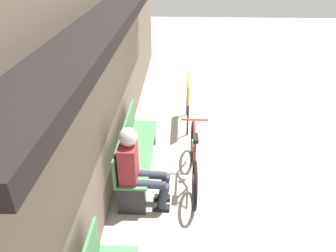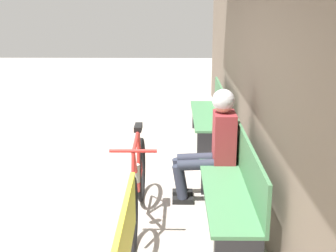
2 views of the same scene
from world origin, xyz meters
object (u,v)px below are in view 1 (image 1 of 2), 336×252
(park_bench_near, at_px, (135,151))
(signboard, at_px, (188,89))
(person_seated, at_px, (136,163))
(bicycle, at_px, (194,159))

(park_bench_near, xyz_separation_m, signboard, (1.59, -0.80, 0.36))
(person_seated, distance_m, signboard, 2.39)
(bicycle, bearing_deg, signboard, 2.44)
(person_seated, bearing_deg, park_bench_near, 9.80)
(park_bench_near, xyz_separation_m, bicycle, (-0.14, -0.88, -0.03))
(signboard, bearing_deg, person_seated, 163.32)
(bicycle, bearing_deg, park_bench_near, 81.16)
(signboard, bearing_deg, park_bench_near, 153.20)
(bicycle, xyz_separation_m, person_seated, (-0.56, 0.76, 0.31))
(park_bench_near, height_order, bicycle, bicycle)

